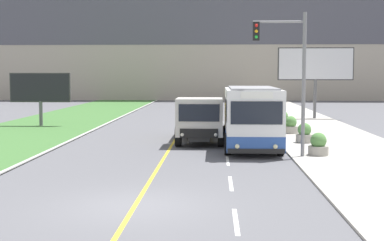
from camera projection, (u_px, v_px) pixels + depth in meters
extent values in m
plane|color=#56565B|center=(135.00, 206.00, 14.80)|extent=(300.00, 300.00, 0.00)
cube|color=gold|center=(135.00, 206.00, 14.80)|extent=(0.14, 140.00, 0.01)
cube|color=silver|center=(236.00, 221.00, 13.28)|extent=(0.12, 2.40, 0.01)
cube|color=silver|center=(231.00, 183.00, 17.86)|extent=(0.12, 2.40, 0.01)
cube|color=silver|center=(228.00, 161.00, 22.44)|extent=(0.12, 2.40, 0.01)
cube|color=silver|center=(226.00, 146.00, 27.01)|extent=(0.12, 2.40, 0.01)
cube|color=silver|center=(224.00, 135.00, 31.59)|extent=(0.12, 2.40, 0.01)
cube|color=silver|center=(223.00, 127.00, 36.17)|extent=(0.12, 2.40, 0.01)
cube|color=silver|center=(222.00, 121.00, 40.75)|extent=(0.12, 2.40, 0.01)
cube|color=silver|center=(222.00, 116.00, 45.32)|extent=(0.12, 2.40, 0.01)
cube|color=silver|center=(221.00, 112.00, 49.90)|extent=(0.12, 2.40, 0.01)
cube|color=silver|center=(221.00, 109.00, 54.48)|extent=(0.12, 2.40, 0.01)
cube|color=silver|center=(220.00, 106.00, 59.06)|extent=(0.12, 2.40, 0.01)
cube|color=#A89E8E|center=(200.00, 23.00, 74.60)|extent=(80.00, 8.00, 21.25)
cube|color=#4C4C56|center=(199.00, 16.00, 70.56)|extent=(80.00, 0.04, 7.44)
cube|color=white|center=(252.00, 117.00, 25.46)|extent=(2.48, 5.85, 2.66)
cube|color=#2D519E|center=(252.00, 137.00, 25.54)|extent=(2.50, 5.87, 0.70)
cube|color=black|center=(252.00, 108.00, 25.42)|extent=(2.50, 5.38, 0.93)
cube|color=gray|center=(252.00, 88.00, 25.34)|extent=(2.11, 5.27, 0.08)
cube|color=black|center=(257.00, 113.00, 22.49)|extent=(2.18, 0.04, 0.98)
cube|color=black|center=(256.00, 151.00, 22.62)|extent=(2.43, 0.06, 0.20)
sphere|color=#F4EAB2|center=(237.00, 146.00, 22.63)|extent=(0.20, 0.20, 0.20)
sphere|color=#F4EAB2|center=(275.00, 147.00, 22.56)|extent=(0.20, 0.20, 0.20)
cube|color=white|center=(257.00, 95.00, 22.42)|extent=(1.36, 0.04, 0.28)
cylinder|color=black|center=(228.00, 144.00, 23.98)|extent=(0.28, 1.00, 1.00)
cylinder|color=black|center=(280.00, 144.00, 23.87)|extent=(0.28, 1.00, 1.00)
cylinder|color=black|center=(226.00, 135.00, 27.47)|extent=(0.28, 1.00, 1.00)
cylinder|color=black|center=(272.00, 135.00, 27.37)|extent=(0.28, 1.00, 1.00)
cube|color=black|center=(201.00, 132.00, 29.12)|extent=(1.04, 6.43, 0.20)
cube|color=beige|center=(200.00, 117.00, 26.92)|extent=(2.32, 2.21, 1.87)
cube|color=black|center=(199.00, 113.00, 25.78)|extent=(1.97, 0.04, 0.84)
cube|color=black|center=(199.00, 133.00, 25.86)|extent=(1.86, 0.06, 0.44)
sphere|color=silver|center=(182.00, 135.00, 25.89)|extent=(0.18, 0.18, 0.18)
sphere|color=silver|center=(216.00, 135.00, 25.82)|extent=(0.18, 0.18, 0.18)
cube|color=#B7931E|center=(201.00, 127.00, 30.32)|extent=(2.21, 3.97, 0.12)
cube|color=#B7931E|center=(183.00, 116.00, 30.32)|extent=(0.12, 3.97, 1.36)
cube|color=#B7931E|center=(220.00, 116.00, 30.22)|extent=(0.12, 3.97, 1.36)
cube|color=#B7931E|center=(200.00, 119.00, 28.35)|extent=(2.21, 0.12, 1.36)
cube|color=#B7931E|center=(202.00, 114.00, 32.19)|extent=(2.21, 0.12, 1.36)
cube|color=#B7931E|center=(200.00, 104.00, 28.28)|extent=(2.21, 0.12, 0.24)
cylinder|color=black|center=(178.00, 136.00, 26.83)|extent=(0.30, 1.04, 1.04)
cylinder|color=black|center=(221.00, 136.00, 26.74)|extent=(0.30, 1.04, 1.04)
cylinder|color=black|center=(183.00, 128.00, 30.58)|extent=(0.30, 1.04, 1.04)
cylinder|color=black|center=(220.00, 128.00, 30.48)|extent=(0.30, 1.04, 1.04)
cylinder|color=slate|center=(304.00, 86.00, 22.90)|extent=(0.16, 0.16, 6.25)
cylinder|color=slate|center=(279.00, 22.00, 22.70)|extent=(2.20, 0.10, 0.10)
cube|color=black|center=(256.00, 31.00, 22.78)|extent=(0.28, 0.24, 0.80)
sphere|color=red|center=(256.00, 25.00, 22.63)|extent=(0.14, 0.14, 0.14)
sphere|color=orange|center=(256.00, 31.00, 22.65)|extent=(0.14, 0.14, 0.14)
sphere|color=green|center=(256.00, 37.00, 22.67)|extent=(0.14, 0.14, 0.14)
cylinder|color=#59595B|center=(315.00, 99.00, 42.47)|extent=(0.24, 0.24, 3.19)
cube|color=#333333|center=(316.00, 64.00, 42.22)|extent=(5.95, 0.20, 2.58)
cube|color=silver|center=(316.00, 64.00, 42.11)|extent=(5.79, 0.02, 2.42)
cylinder|color=#59595B|center=(41.00, 114.00, 37.04)|extent=(0.24, 0.24, 1.74)
cube|color=#333333|center=(40.00, 88.00, 36.88)|extent=(4.21, 0.20, 2.02)
cube|color=black|center=(40.00, 88.00, 36.77)|extent=(4.05, 0.02, 1.86)
cylinder|color=gray|center=(318.00, 151.00, 23.43)|extent=(0.88, 0.88, 0.41)
sphere|color=#518442|center=(318.00, 141.00, 23.39)|extent=(0.70, 0.70, 0.70)
cylinder|color=gray|center=(304.00, 138.00, 27.69)|extent=(0.88, 0.88, 0.43)
sphere|color=#518442|center=(304.00, 130.00, 27.65)|extent=(0.70, 0.70, 0.70)
cylinder|color=gray|center=(290.00, 130.00, 31.96)|extent=(0.90, 0.90, 0.42)
sphere|color=#518442|center=(291.00, 122.00, 31.92)|extent=(0.72, 0.72, 0.72)
cylinder|color=gray|center=(282.00, 123.00, 36.22)|extent=(0.93, 0.93, 0.42)
sphere|color=#518442|center=(283.00, 116.00, 36.18)|extent=(0.74, 0.74, 0.74)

